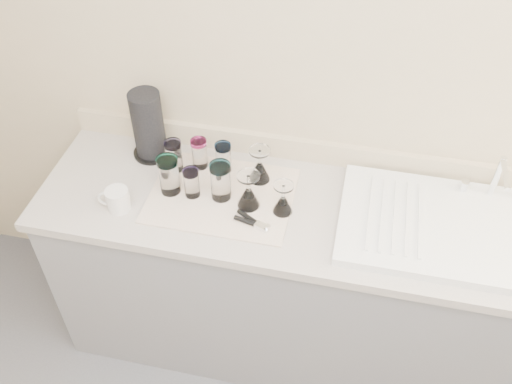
% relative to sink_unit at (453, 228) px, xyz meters
% --- Properties ---
extents(counter_unit, '(2.06, 0.62, 0.90)m').
position_rel_sink_unit_xyz_m(counter_unit, '(-0.55, -0.00, -0.47)').
color(counter_unit, slate).
rests_on(counter_unit, ground).
extents(sink_unit, '(0.82, 0.50, 0.22)m').
position_rel_sink_unit_xyz_m(sink_unit, '(0.00, 0.00, 0.00)').
color(sink_unit, white).
rests_on(sink_unit, counter_unit).
extents(dish_towel, '(0.55, 0.42, 0.01)m').
position_rel_sink_unit_xyz_m(dish_towel, '(-0.87, -0.00, -0.02)').
color(dish_towel, white).
rests_on(dish_towel, counter_unit).
extents(tumbler_teal, '(0.07, 0.07, 0.14)m').
position_rel_sink_unit_xyz_m(tumbler_teal, '(-1.09, 0.10, 0.06)').
color(tumbler_teal, white).
rests_on(tumbler_teal, dish_towel).
extents(tumbler_cyan, '(0.07, 0.07, 0.13)m').
position_rel_sink_unit_xyz_m(tumbler_cyan, '(-1.00, 0.14, 0.05)').
color(tumbler_cyan, white).
rests_on(tumbler_cyan, dish_towel).
extents(tumbler_purple, '(0.07, 0.07, 0.13)m').
position_rel_sink_unit_xyz_m(tumbler_purple, '(-0.90, 0.14, 0.06)').
color(tumbler_purple, white).
rests_on(tumbler_purple, dish_towel).
extents(tumbler_magenta, '(0.08, 0.08, 0.16)m').
position_rel_sink_unit_xyz_m(tumbler_magenta, '(-1.07, -0.02, 0.07)').
color(tumbler_magenta, white).
rests_on(tumbler_magenta, dish_towel).
extents(tumbler_blue, '(0.06, 0.06, 0.12)m').
position_rel_sink_unit_xyz_m(tumbler_blue, '(-0.98, -0.03, 0.05)').
color(tumbler_blue, white).
rests_on(tumbler_blue, dish_towel).
extents(tumbler_lavender, '(0.08, 0.08, 0.16)m').
position_rel_sink_unit_xyz_m(tumbler_lavender, '(-0.87, -0.01, 0.07)').
color(tumbler_lavender, white).
rests_on(tumbler_lavender, dish_towel).
extents(goblet_back_left, '(0.08, 0.08, 0.15)m').
position_rel_sink_unit_xyz_m(goblet_back_left, '(-0.75, 0.12, 0.04)').
color(goblet_back_left, white).
rests_on(goblet_back_left, dish_towel).
extents(goblet_front_left, '(0.09, 0.09, 0.15)m').
position_rel_sink_unit_xyz_m(goblet_front_left, '(-0.76, -0.03, 0.04)').
color(goblet_front_left, white).
rests_on(goblet_front_left, dish_towel).
extents(goblet_front_right, '(0.07, 0.07, 0.13)m').
position_rel_sink_unit_xyz_m(goblet_front_right, '(-0.62, -0.04, 0.03)').
color(goblet_front_right, white).
rests_on(goblet_front_right, dish_towel).
extents(can_opener, '(0.14, 0.09, 0.02)m').
position_rel_sink_unit_xyz_m(can_opener, '(-0.72, -0.13, -0.00)').
color(can_opener, silver).
rests_on(can_opener, dish_towel).
extents(white_mug, '(0.13, 0.10, 0.09)m').
position_rel_sink_unit_xyz_m(white_mug, '(-1.24, -0.15, 0.03)').
color(white_mug, silver).
rests_on(white_mug, counter_unit).
extents(paper_towel_roll, '(0.16, 0.16, 0.30)m').
position_rel_sink_unit_xyz_m(paper_towel_roll, '(-1.22, 0.18, 0.13)').
color(paper_towel_roll, black).
rests_on(paper_towel_roll, counter_unit).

